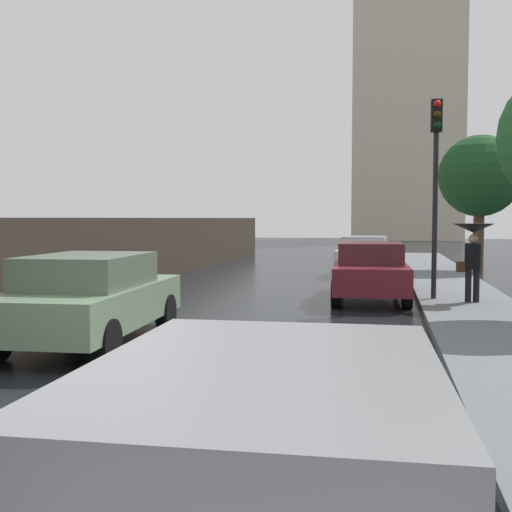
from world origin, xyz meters
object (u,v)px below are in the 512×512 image
object	(u,v)px
car_green_far_ahead	(90,297)
traffic_light	(436,162)
street_tree_near	(480,177)
car_maroon_near_kerb	(370,270)
car_white_mid_road	(365,255)
pedestrian_with_umbrella_far	(473,242)

from	to	relation	value
car_green_far_ahead	traffic_light	size ratio (longest dim) A/B	0.94
car_green_far_ahead	street_tree_near	bearing A→B (deg)	-121.08
traffic_light	street_tree_near	size ratio (longest dim) A/B	0.92
car_maroon_near_kerb	car_white_mid_road	bearing A→B (deg)	90.38
car_maroon_near_kerb	car_green_far_ahead	bearing A→B (deg)	-125.59
car_green_far_ahead	traffic_light	bearing A→B (deg)	-136.90
car_maroon_near_kerb	pedestrian_with_umbrella_far	bearing A→B (deg)	-26.96
car_white_mid_road	car_green_far_ahead	world-z (taller)	car_green_far_ahead
traffic_light	street_tree_near	distance (m)	9.39
car_white_mid_road	pedestrian_with_umbrella_far	size ratio (longest dim) A/B	2.40
car_maroon_near_kerb	traffic_light	xyz separation A→B (m)	(1.51, -0.57, 2.63)
street_tree_near	car_white_mid_road	bearing A→B (deg)	-163.06
car_green_far_ahead	car_white_mid_road	bearing A→B (deg)	-108.93
pedestrian_with_umbrella_far	car_white_mid_road	bearing A→B (deg)	-77.38
traffic_light	car_maroon_near_kerb	bearing A→B (deg)	159.26
car_white_mid_road	traffic_light	distance (m)	8.49
car_green_far_ahead	pedestrian_with_umbrella_far	xyz separation A→B (m)	(6.68, 5.58, 0.74)
car_white_mid_road	street_tree_near	size ratio (longest dim) A/B	0.84
car_maroon_near_kerb	car_green_far_ahead	distance (m)	7.94
car_white_mid_road	street_tree_near	world-z (taller)	street_tree_near
car_maroon_near_kerb	street_tree_near	world-z (taller)	street_tree_near
street_tree_near	car_maroon_near_kerb	bearing A→B (deg)	-113.94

